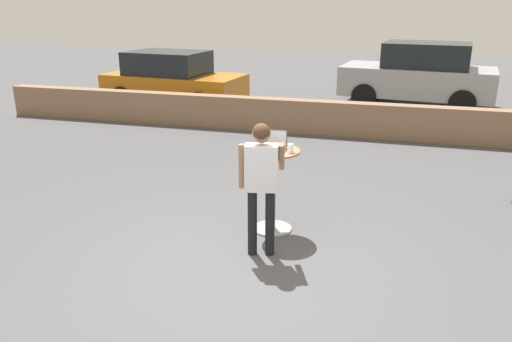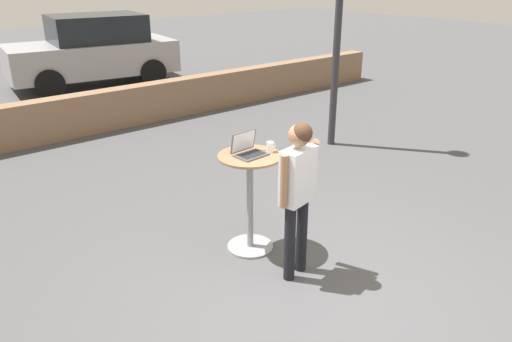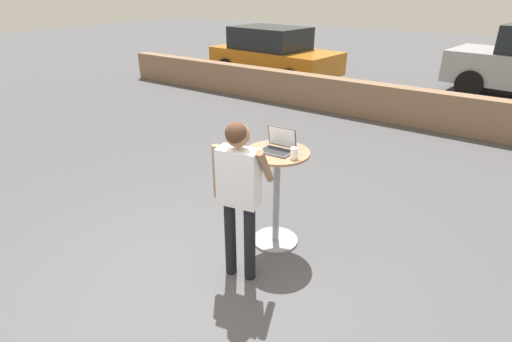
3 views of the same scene
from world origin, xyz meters
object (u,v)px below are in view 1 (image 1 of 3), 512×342
object	(u,v)px
parked_car_near_street	(173,79)
parked_car_further_down	(419,75)
coffee_mug	(291,148)
standing_person	(261,174)
cafe_table	(273,182)
laptop	(274,145)

from	to	relation	value
parked_car_near_street	parked_car_further_down	distance (m)	6.90
coffee_mug	parked_car_near_street	xyz separation A→B (m)	(-4.82, 7.10, -0.38)
coffee_mug	standing_person	distance (m)	0.68
cafe_table	parked_car_near_street	distance (m)	8.41
parked_car_near_street	parked_car_further_down	bearing A→B (deg)	15.90
cafe_table	coffee_mug	bearing A→B (deg)	-14.37
laptop	parked_car_near_street	xyz separation A→B (m)	(-4.59, 7.03, -0.38)
cafe_table	standing_person	distance (m)	0.77
cafe_table	coffee_mug	xyz separation A→B (m)	(0.23, -0.06, 0.49)
standing_person	parked_car_further_down	size ratio (longest dim) A/B	0.37
standing_person	cafe_table	bearing A→B (deg)	92.10
standing_person	parked_car_near_street	size ratio (longest dim) A/B	0.40
laptop	coffee_mug	distance (m)	0.24
standing_person	parked_car_near_street	world-z (taller)	standing_person
cafe_table	parked_car_near_street	xyz separation A→B (m)	(-4.59, 7.05, 0.11)
coffee_mug	parked_car_further_down	distance (m)	9.18
standing_person	parked_car_further_down	bearing A→B (deg)	78.18
coffee_mug	parked_car_further_down	xyz separation A→B (m)	(1.81, 8.99, -0.26)
parked_car_near_street	parked_car_further_down	world-z (taller)	parked_car_further_down
parked_car_further_down	cafe_table	bearing A→B (deg)	-102.86
parked_car_further_down	laptop	bearing A→B (deg)	-102.90
laptop	parked_car_further_down	distance (m)	9.15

